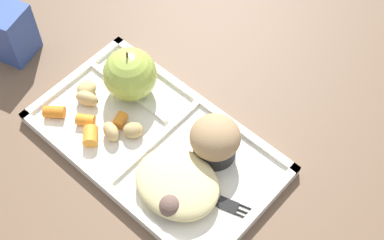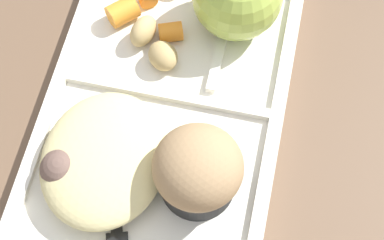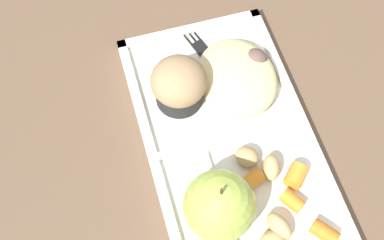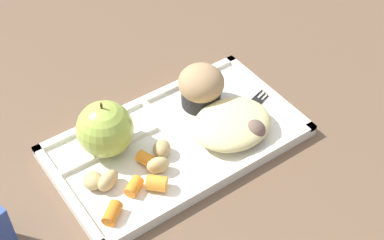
# 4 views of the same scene
# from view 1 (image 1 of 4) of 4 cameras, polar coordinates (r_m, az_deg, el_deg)

# --- Properties ---
(ground) EXTENTS (6.00, 6.00, 0.00)m
(ground) POSITION_cam_1_polar(r_m,az_deg,el_deg) (0.88, -3.66, -2.71)
(ground) COLOR brown
(lunch_tray) EXTENTS (0.39, 0.22, 0.02)m
(lunch_tray) POSITION_cam_1_polar(r_m,az_deg,el_deg) (0.88, -3.72, -2.40)
(lunch_tray) COLOR silver
(lunch_tray) RESTS_ON ground
(green_apple) EXTENTS (0.09, 0.09, 0.10)m
(green_apple) POSITION_cam_1_polar(r_m,az_deg,el_deg) (0.90, -6.32, 4.62)
(green_apple) COLOR #A8C14C
(green_apple) RESTS_ON lunch_tray
(bran_muffin) EXTENTS (0.08, 0.08, 0.07)m
(bran_muffin) POSITION_cam_1_polar(r_m,az_deg,el_deg) (0.83, 2.35, -2.07)
(bran_muffin) COLOR black
(bran_muffin) RESTS_ON lunch_tray
(carrot_slice_diagonal) EXTENTS (0.03, 0.03, 0.02)m
(carrot_slice_diagonal) POSITION_cam_1_polar(r_m,az_deg,el_deg) (0.89, -7.31, -0.02)
(carrot_slice_diagonal) COLOR orange
(carrot_slice_diagonal) RESTS_ON lunch_tray
(carrot_slice_large) EXTENTS (0.04, 0.04, 0.02)m
(carrot_slice_large) POSITION_cam_1_polar(r_m,az_deg,el_deg) (0.88, -10.28, -1.59)
(carrot_slice_large) COLOR orange
(carrot_slice_large) RESTS_ON lunch_tray
(carrot_slice_tilted) EXTENTS (0.04, 0.04, 0.02)m
(carrot_slice_tilted) POSITION_cam_1_polar(r_m,az_deg,el_deg) (0.92, -13.82, 0.81)
(carrot_slice_tilted) COLOR orange
(carrot_slice_tilted) RESTS_ON lunch_tray
(carrot_slice_back) EXTENTS (0.03, 0.03, 0.02)m
(carrot_slice_back) POSITION_cam_1_polar(r_m,az_deg,el_deg) (0.90, -10.77, 0.00)
(carrot_slice_back) COLOR orange
(carrot_slice_back) RESTS_ON lunch_tray
(potato_chunk_large) EXTENTS (0.04, 0.04, 0.02)m
(potato_chunk_large) POSITION_cam_1_polar(r_m,az_deg,el_deg) (0.93, -10.65, 3.16)
(potato_chunk_large) COLOR tan
(potato_chunk_large) RESTS_ON lunch_tray
(potato_chunk_corner) EXTENTS (0.04, 0.03, 0.03)m
(potato_chunk_corner) POSITION_cam_1_polar(r_m,az_deg,el_deg) (0.87, -8.21, -1.16)
(potato_chunk_corner) COLOR tan
(potato_chunk_corner) RESTS_ON lunch_tray
(potato_chunk_wedge) EXTENTS (0.04, 0.04, 0.02)m
(potato_chunk_wedge) POSITION_cam_1_polar(r_m,az_deg,el_deg) (0.87, -6.01, -1.02)
(potato_chunk_wedge) COLOR tan
(potato_chunk_wedge) RESTS_ON lunch_tray
(potato_chunk_browned) EXTENTS (0.04, 0.03, 0.03)m
(potato_chunk_browned) POSITION_cam_1_polar(r_m,az_deg,el_deg) (0.91, -10.61, 2.15)
(potato_chunk_browned) COLOR tan
(potato_chunk_browned) RESTS_ON lunch_tray
(egg_noodle_pile) EXTENTS (0.13, 0.11, 0.04)m
(egg_noodle_pile) POSITION_cam_1_polar(r_m,az_deg,el_deg) (0.81, -1.51, -6.44)
(egg_noodle_pile) COLOR beige
(egg_noodle_pile) RESTS_ON lunch_tray
(meatball_side) EXTENTS (0.04, 0.04, 0.04)m
(meatball_side) POSITION_cam_1_polar(r_m,az_deg,el_deg) (0.80, -2.19, -8.72)
(meatball_side) COLOR brown
(meatball_side) RESTS_ON lunch_tray
(meatball_front) EXTENTS (0.03, 0.03, 0.03)m
(meatball_front) POSITION_cam_1_polar(r_m,az_deg,el_deg) (0.82, 1.20, -6.60)
(meatball_front) COLOR brown
(meatball_front) RESTS_ON lunch_tray
(plastic_fork) EXTENTS (0.15, 0.06, 0.00)m
(plastic_fork) POSITION_cam_1_polar(r_m,az_deg,el_deg) (0.82, 1.80, -7.86)
(plastic_fork) COLOR black
(plastic_fork) RESTS_ON lunch_tray
(milk_carton) EXTENTS (0.08, 0.08, 0.10)m
(milk_carton) POSITION_cam_1_polar(r_m,az_deg,el_deg) (1.01, -18.02, 8.50)
(milk_carton) COLOR #334C99
(milk_carton) RESTS_ON ground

